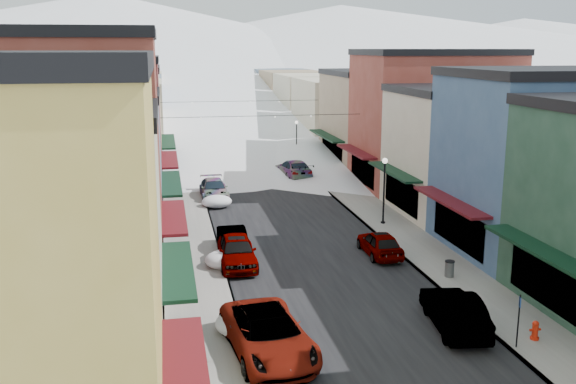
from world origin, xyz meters
name	(u,v)px	position (x,y,z in m)	size (l,w,h in m)	color
road	(237,153)	(0.00, 60.00, 0.01)	(10.00, 160.00, 0.01)	black
sidewalk_left	(177,154)	(-6.60, 60.00, 0.07)	(3.20, 160.00, 0.15)	gray
sidewalk_right	(294,150)	(6.60, 60.00, 0.07)	(3.20, 160.00, 0.15)	gray
curb_left	(191,154)	(-5.05, 60.00, 0.07)	(0.10, 160.00, 0.15)	slate
curb_right	(280,151)	(5.05, 60.00, 0.07)	(0.10, 160.00, 0.15)	slate
bldg_l_cream	(22,238)	(-13.19, 12.50, 4.76)	(11.30, 8.20, 9.50)	beige
bldg_l_brick_near	(43,162)	(-13.69, 20.50, 6.26)	(12.30, 8.20, 12.50)	maroon
bldg_l_grayblue	(78,166)	(-13.19, 29.00, 4.51)	(11.30, 9.20, 9.00)	slate
bldg_l_brick_far	(78,132)	(-14.19, 38.00, 5.51)	(13.30, 9.20, 11.00)	maroon
bldg_l_tan	(104,123)	(-13.19, 48.00, 5.01)	(11.30, 11.20, 10.00)	tan
bldg_r_blue	(543,162)	(13.19, 21.00, 5.26)	(11.30, 9.20, 10.50)	#345076
bldg_r_cream	(476,150)	(13.69, 30.00, 4.51)	(12.30, 9.20, 9.00)	beige
bldg_r_brick_far	(432,119)	(14.19, 39.00, 5.76)	(13.30, 9.20, 11.50)	maroon
bldg_r_tan	(381,119)	(13.19, 49.00, 4.76)	(11.30, 11.20, 9.50)	#947B61
distant_blocks	(218,101)	(0.00, 83.00, 4.00)	(34.00, 55.00, 8.00)	gray
mountain_ridge	(133,41)	(-19.47, 277.18, 14.36)	(670.00, 340.00, 34.00)	silver
overhead_cables	(251,108)	(0.00, 47.50, 6.20)	(16.40, 15.04, 0.04)	black
car_white_suv	(268,334)	(-4.30, 11.02, 0.85)	(2.81, 6.10, 1.69)	white
car_silver_sedan	(237,251)	(-4.30, 21.62, 0.84)	(1.97, 4.91, 1.67)	#989AA0
car_dark_hatch	(233,241)	(-4.24, 23.95, 0.71)	(1.50, 4.29, 1.41)	black
car_silver_wagon	(214,189)	(-4.27, 37.96, 0.74)	(2.08, 5.11, 1.48)	#95999D
car_green_sedan	(454,310)	(3.75, 11.90, 0.82)	(1.73, 4.96, 1.63)	black
car_gray_suv	(380,243)	(3.88, 21.82, 0.73)	(1.72, 4.27, 1.45)	gray
car_black_sedan	(294,169)	(3.50, 44.73, 0.83)	(2.32, 5.71, 1.66)	black
car_lane_silver	(217,144)	(-2.06, 62.06, 0.80)	(1.89, 4.69, 1.60)	#9FA2A7
car_lane_white	(239,132)	(1.65, 72.14, 0.82)	(2.73, 5.92, 1.65)	white
fire_hydrant	(535,331)	(6.37, 10.03, 0.51)	(0.46, 0.35, 0.79)	red
parking_sign	(519,317)	(5.29, 9.54, 1.42)	(0.11, 0.29, 2.17)	black
trash_can	(449,269)	(6.11, 17.44, 0.58)	(0.50, 0.50, 0.84)	#5B5E60
streetlamp_near	(384,182)	(6.19, 27.89, 2.93)	(0.37, 0.37, 4.40)	black
streetlamp_far	(297,135)	(5.55, 53.37, 2.73)	(0.34, 0.34, 4.10)	black
snow_pile_near	(246,322)	(-4.88, 13.05, 0.52)	(2.58, 2.79, 1.09)	white
snow_pile_mid	(227,259)	(-4.88, 21.40, 0.47)	(2.35, 2.65, 0.99)	white
snow_pile_far	(217,201)	(-4.28, 34.94, 0.45)	(2.22, 2.57, 0.94)	white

